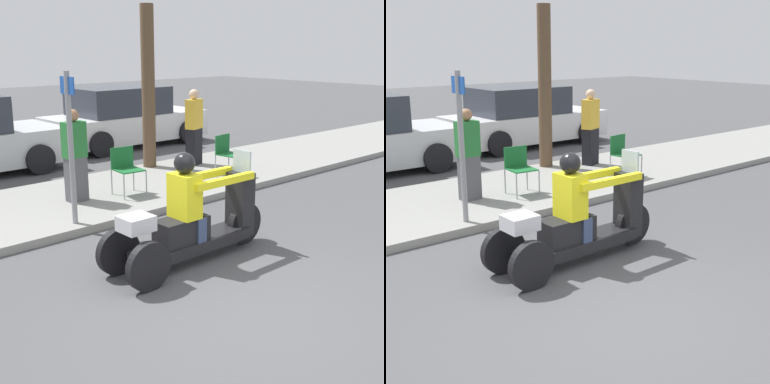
% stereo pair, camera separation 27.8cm
% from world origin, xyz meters
% --- Properties ---
extents(ground_plane, '(60.00, 60.00, 0.00)m').
position_xyz_m(ground_plane, '(0.00, 0.00, 0.00)').
color(ground_plane, '#4C4C4F').
extents(sidewalk_strip, '(28.00, 2.80, 0.12)m').
position_xyz_m(sidewalk_strip, '(0.00, 4.60, 0.06)').
color(sidewalk_strip, gray).
rests_on(sidewalk_strip, ground).
extents(motorcycle_trike, '(2.46, 0.69, 1.42)m').
position_xyz_m(motorcycle_trike, '(0.49, 1.44, 0.51)').
color(motorcycle_trike, black).
rests_on(motorcycle_trike, ground).
extents(spectator_with_child, '(0.44, 0.35, 1.63)m').
position_xyz_m(spectator_with_child, '(3.98, 5.24, 0.91)').
color(spectator_with_child, black).
rests_on(spectator_with_child, sidewalk_strip).
extents(spectator_mid_group, '(0.37, 0.22, 1.54)m').
position_xyz_m(spectator_mid_group, '(0.61, 4.46, 0.86)').
color(spectator_mid_group, '#515156').
rests_on(spectator_mid_group, sidewalk_strip).
extents(folding_chair_set_back, '(0.52, 0.52, 0.82)m').
position_xyz_m(folding_chair_set_back, '(3.74, 4.00, 0.62)').
color(folding_chair_set_back, '#A5A8AD').
rests_on(folding_chair_set_back, sidewalk_strip).
extents(folding_chair_curbside, '(0.51, 0.51, 0.82)m').
position_xyz_m(folding_chair_curbside, '(1.48, 4.26, 0.62)').
color(folding_chair_curbside, '#A5A8AD').
rests_on(folding_chair_curbside, sidewalk_strip).
extents(parked_car_lot_far, '(4.36, 2.04, 1.58)m').
position_xyz_m(parked_car_lot_far, '(4.53, 8.64, 0.74)').
color(parked_car_lot_far, silver).
rests_on(parked_car_lot_far, ground).
extents(tree_trunk, '(0.28, 0.28, 3.33)m').
position_xyz_m(tree_trunk, '(3.13, 5.72, 1.79)').
color(tree_trunk, brown).
rests_on(tree_trunk, sidewalk_strip).
extents(street_sign, '(0.08, 0.36, 2.20)m').
position_xyz_m(street_sign, '(-0.01, 3.45, 1.32)').
color(street_sign, gray).
rests_on(street_sign, sidewalk_strip).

